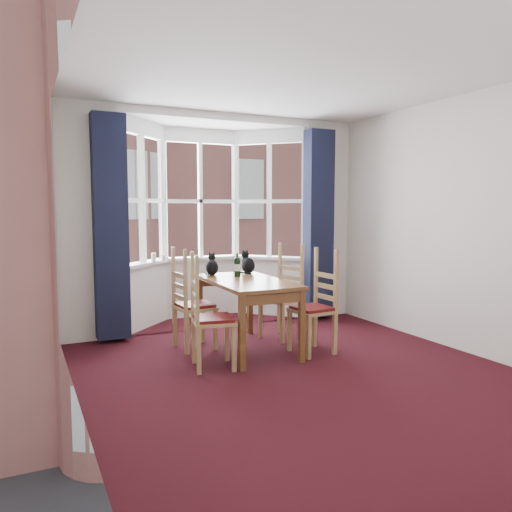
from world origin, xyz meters
TOP-DOWN VIEW (x-y plane):
  - floor at (0.00, 0.00)m, footprint 4.50×4.50m
  - ceiling at (0.00, 0.00)m, footprint 4.50×4.50m
  - wall_left at (-2.00, 0.00)m, footprint 0.00×4.50m
  - wall_right at (2.00, 0.00)m, footprint 0.00×4.50m
  - wall_back_pier_left at (-1.65, 2.25)m, footprint 0.70×0.12m
  - wall_back_pier_right at (1.65, 2.25)m, footprint 0.70×0.12m
  - bay_window at (0.00, 2.75)m, footprint 2.76×0.94m
  - curtain_left at (-1.42, 2.07)m, footprint 0.38×0.22m
  - curtain_right at (1.42, 2.07)m, footprint 0.38×0.22m
  - dining_table at (-0.14, 1.08)m, footprint 0.79×1.43m
  - chair_left_near at (-0.78, 0.67)m, footprint 0.48×0.49m
  - chair_left_far at (-0.73, 1.38)m, footprint 0.43×0.45m
  - chair_right_near at (0.55, 0.67)m, footprint 0.43×0.45m
  - chair_right_far at (0.54, 1.40)m, footprint 0.52×0.53m
  - cat_left at (-0.34, 1.63)m, footprint 0.20×0.23m
  - cat_right at (0.11, 1.59)m, footprint 0.18×0.23m
  - wine_bottle at (-0.12, 1.37)m, footprint 0.07×0.07m
  - candle_tall at (-0.79, 2.60)m, footprint 0.06×0.06m
  - candle_short at (-0.65, 2.63)m, footprint 0.06×0.06m
  - street at (0.00, 32.25)m, footprint 80.00×80.00m
  - tenement_building at (0.00, 14.01)m, footprint 18.40×7.80m

SIDE VIEW (x-z plane):
  - street at x=0.00m, z-range -6.00..-6.00m
  - floor at x=0.00m, z-range 0.00..0.00m
  - chair_left_near at x=-0.78m, z-range 0.01..0.93m
  - chair_left_far at x=-0.73m, z-range 0.01..0.93m
  - chair_right_near at x=0.55m, z-range 0.01..0.93m
  - chair_right_far at x=0.54m, z-range 0.01..0.93m
  - dining_table at x=-0.14m, z-range 0.29..1.08m
  - cat_left at x=-0.34m, z-range 0.75..1.03m
  - cat_right at x=0.11m, z-range 0.75..1.05m
  - wine_bottle at x=-0.12m, z-range 0.77..1.05m
  - candle_short at x=-0.65m, z-range 0.87..0.96m
  - candle_tall at x=-0.79m, z-range 0.87..0.99m
  - curtain_left at x=-1.42m, z-range 0.05..2.65m
  - curtain_right at x=1.42m, z-range 0.05..2.65m
  - wall_left at x=-2.00m, z-range -0.85..3.65m
  - wall_right at x=2.00m, z-range -0.85..3.65m
  - wall_back_pier_left at x=-1.65m, z-range 0.00..2.80m
  - wall_back_pier_right at x=1.65m, z-range 0.00..2.80m
  - bay_window at x=0.00m, z-range 0.00..2.80m
  - tenement_building at x=0.00m, z-range -6.00..9.20m
  - ceiling at x=0.00m, z-range 2.80..2.80m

